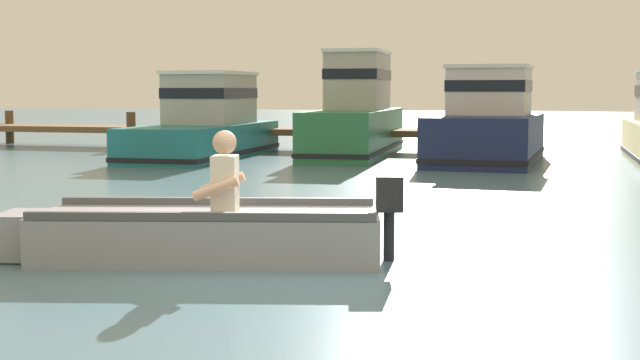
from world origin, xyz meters
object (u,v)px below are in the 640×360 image
(moored_boat_teal, at_px, (206,126))
(moored_boat_green, at_px, (356,117))
(moored_boat_navy, at_px, (488,126))
(rowboat_with_person, at_px, (202,232))

(moored_boat_teal, xyz_separation_m, moored_boat_green, (3.27, 1.39, 0.20))
(moored_boat_teal, xyz_separation_m, moored_boat_navy, (6.48, 0.17, 0.06))
(moored_boat_teal, bearing_deg, moored_boat_navy, 1.49)
(moored_boat_green, xyz_separation_m, moored_boat_navy, (3.21, -1.22, -0.14))
(moored_boat_teal, bearing_deg, rowboat_with_person, -67.26)
(moored_boat_green, distance_m, moored_boat_navy, 3.44)
(rowboat_with_person, distance_m, moored_boat_green, 13.06)
(rowboat_with_person, bearing_deg, moored_boat_green, 96.92)
(moored_boat_green, bearing_deg, moored_boat_navy, -20.84)
(rowboat_with_person, xyz_separation_m, moored_boat_teal, (-4.84, 11.56, 0.48))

